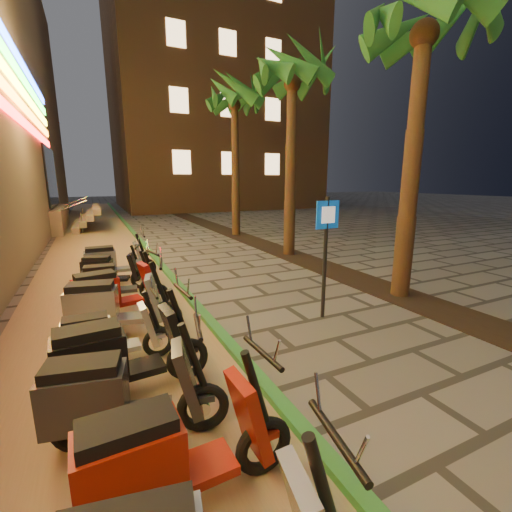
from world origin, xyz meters
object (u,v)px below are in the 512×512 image
pedestrian_sign (326,241)px  scooter_3 (168,456)px  scooter_6 (106,338)px  scooter_5 (116,356)px  scooter_10 (108,271)px  scooter_11 (112,262)px  scooter_8 (112,292)px  scooter_7 (111,307)px  scooter_9 (113,282)px  scooter_4 (116,397)px

pedestrian_sign → scooter_3: pedestrian_sign is taller
pedestrian_sign → scooter_6: size_ratio=1.55×
scooter_5 → scooter_6: (-0.09, 0.83, -0.10)m
pedestrian_sign → scooter_10: (-3.67, 3.62, -1.03)m
scooter_6 → scooter_11: size_ratio=0.85×
scooter_6 → scooter_10: (0.21, 3.81, 0.02)m
pedestrian_sign → scooter_8: (-3.69, 1.61, -0.96)m
scooter_3 → scooter_7: scooter_7 is taller
scooter_7 → pedestrian_sign: bearing=-0.3°
pedestrian_sign → scooter_9: (-3.62, 2.56, -1.01)m
scooter_4 → scooter_5: bearing=97.2°
scooter_4 → scooter_3: bearing=-60.6°
scooter_5 → scooter_11: scooter_5 is taller
scooter_5 → scooter_3: bearing=-86.2°
scooter_6 → scooter_7: scooter_7 is taller
scooter_7 → scooter_10: scooter_7 is taller
scooter_3 → scooter_7: (-0.22, 3.57, 0.02)m
pedestrian_sign → scooter_6: bearing=179.6°
scooter_5 → scooter_9: 3.60m
scooter_8 → scooter_9: 0.96m
scooter_5 → scooter_6: size_ratio=1.23×
scooter_8 → scooter_10: (0.02, 2.01, -0.07)m
scooter_3 → scooter_4: 1.01m
scooter_3 → scooter_10: (-0.13, 6.41, -0.07)m
scooter_5 → scooter_9: size_ratio=1.14×
scooter_6 → scooter_7: 0.99m
scooter_4 → scooter_10: size_ratio=1.15×
scooter_4 → scooter_7: (0.09, 2.61, 0.02)m
scooter_6 → scooter_5: bearing=-84.3°
scooter_4 → scooter_9: bearing=98.3°
scooter_3 → scooter_11: (-0.00, 7.13, -0.01)m
scooter_3 → scooter_6: size_ratio=1.19×
scooter_3 → scooter_8: (-0.15, 4.40, 0.00)m
scooter_9 → scooter_10: 1.05m
scooter_6 → scooter_8: size_ratio=0.83×
scooter_7 → scooter_9: 1.79m
scooter_3 → scooter_11: 7.13m
scooter_6 → scooter_9: (0.26, 2.76, 0.03)m
scooter_11 → scooter_5: bearing=-92.4°
pedestrian_sign → scooter_6: (-3.88, -0.20, -1.04)m
scooter_4 → scooter_7: scooter_7 is taller
scooter_11 → scooter_8: bearing=-92.9°
scooter_5 → scooter_8: bearing=83.4°
pedestrian_sign → scooter_10: 5.25m
scooter_11 → scooter_4: bearing=-92.6°
scooter_5 → scooter_8: (0.10, 2.63, -0.01)m
scooter_4 → scooter_6: size_ratio=1.19×
scooter_10 → scooter_8: bearing=-73.2°
pedestrian_sign → scooter_6: 4.02m
scooter_5 → scooter_10: 4.65m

